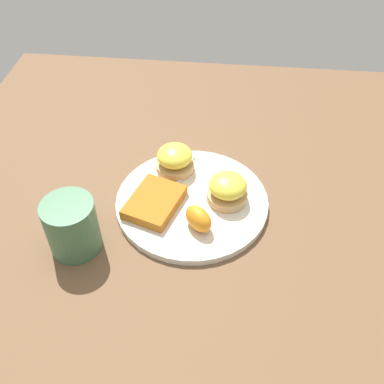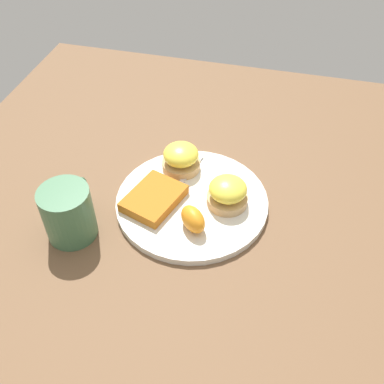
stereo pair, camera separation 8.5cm
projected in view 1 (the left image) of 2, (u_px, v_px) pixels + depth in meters
name	position (u px, v px, depth m)	size (l,w,h in m)	color
ground_plane	(192.00, 204.00, 0.87)	(1.10, 1.10, 0.00)	brown
plate	(192.00, 202.00, 0.87)	(0.29, 0.29, 0.01)	silver
sandwich_benedict_left	(228.00, 189.00, 0.85)	(0.08, 0.08, 0.06)	tan
sandwich_benedict_right	(175.00, 159.00, 0.91)	(0.08, 0.08, 0.06)	tan
hashbrown_patty	(154.00, 202.00, 0.85)	(0.11, 0.09, 0.02)	#B4651B
orange_wedge	(198.00, 219.00, 0.80)	(0.06, 0.04, 0.04)	orange
fork	(174.00, 193.00, 0.87)	(0.20, 0.06, 0.00)	silver
cup	(72.00, 226.00, 0.77)	(0.12, 0.09, 0.10)	#42704C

